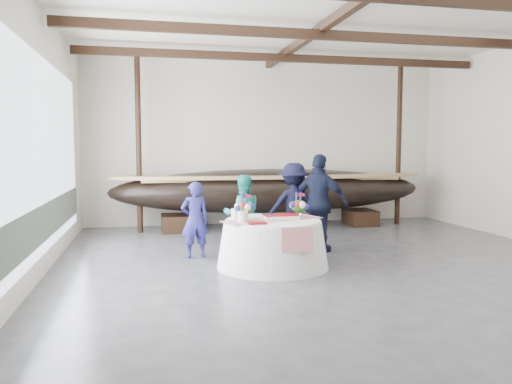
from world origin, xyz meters
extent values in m
cube|color=#3D3D42|center=(0.00, 0.00, 0.00)|extent=(10.00, 12.00, 0.01)
cube|color=silver|center=(0.00, 6.00, 2.25)|extent=(10.00, 0.02, 4.50)
cube|color=silver|center=(-5.00, 0.00, 2.25)|extent=(0.02, 12.00, 4.50)
cube|color=black|center=(0.00, 1.50, 4.25)|extent=(9.80, 0.12, 0.18)
cube|color=black|center=(0.00, 4.00, 4.25)|extent=(9.80, 0.12, 0.18)
cube|color=black|center=(0.00, 0.00, 4.38)|extent=(0.15, 11.76, 0.15)
cylinder|color=black|center=(-3.50, 4.97, 2.25)|extent=(0.14, 0.14, 4.50)
cylinder|color=black|center=(3.50, 4.97, 2.25)|extent=(0.14, 0.14, 4.50)
cube|color=silver|center=(-4.95, 1.00, 2.00)|extent=(0.02, 7.00, 3.20)
cube|color=#596654|center=(-4.94, 1.00, 0.90)|extent=(0.02, 7.00, 0.60)
cube|color=black|center=(-2.62, 4.97, 0.21)|extent=(0.73, 0.94, 0.42)
cube|color=black|center=(2.40, 4.97, 0.21)|extent=(0.73, 0.94, 0.42)
ellipsoid|color=black|center=(-0.11, 4.97, 0.99)|extent=(8.36, 1.67, 1.15)
cube|color=#9E7A4C|center=(-0.11, 4.97, 1.31)|extent=(6.69, 1.10, 0.06)
cone|color=white|center=(-1.14, 0.76, 0.41)|extent=(1.98, 1.98, 0.82)
cylinder|color=white|center=(-1.14, 0.76, 0.83)|extent=(1.68, 1.68, 0.04)
cube|color=red|center=(-1.14, 0.76, 0.85)|extent=(1.91, 1.08, 0.01)
cube|color=white|center=(-0.99, 0.79, 0.88)|extent=(0.60, 0.40, 0.07)
cylinder|color=white|center=(-1.71, 0.61, 0.94)|extent=(0.18, 0.18, 0.18)
cylinder|color=white|center=(-1.74, 1.08, 0.93)|extent=(0.18, 0.18, 0.17)
cube|color=maroon|center=(-1.52, 0.34, 0.86)|extent=(0.30, 0.24, 0.03)
cone|color=silver|center=(-0.66, 0.64, 0.91)|extent=(0.09, 0.09, 0.12)
imported|color=navy|center=(-2.42, 1.80, 0.74)|extent=(0.58, 0.42, 1.47)
imported|color=teal|center=(-1.44, 2.04, 0.79)|extent=(0.78, 0.61, 1.58)
imported|color=black|center=(-0.33, 2.18, 0.90)|extent=(1.21, 0.76, 1.80)
imported|color=black|center=(0.10, 1.80, 0.99)|extent=(1.22, 1.11, 1.99)
camera|label=1|loc=(-3.27, -7.71, 2.10)|focal=35.00mm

